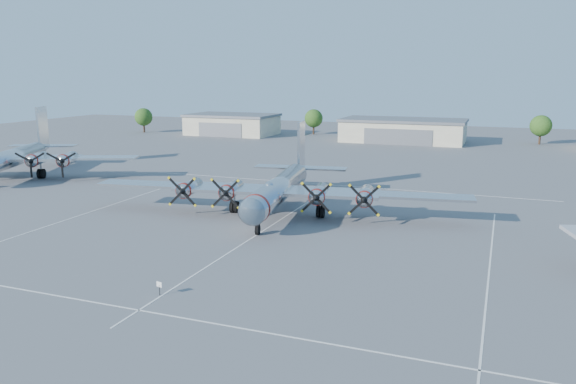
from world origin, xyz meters
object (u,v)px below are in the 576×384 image
(hangar_center, at_px, (403,130))
(info_placard, at_px, (159,286))
(hangar_west, at_px, (232,124))
(main_bomber_b29, at_px, (281,211))
(tree_west, at_px, (314,118))
(tree_far_west, at_px, (144,117))
(bomber_west, at_px, (17,176))
(tree_east, at_px, (541,126))

(hangar_center, distance_m, info_placard, 101.22)
(hangar_west, distance_m, main_bomber_b29, 86.24)
(tree_west, bearing_deg, tree_far_west, -165.07)
(tree_west, height_order, main_bomber_b29, tree_west)
(info_placard, bearing_deg, hangar_center, 104.21)
(hangar_center, distance_m, main_bomber_b29, 74.45)
(hangar_center, height_order, main_bomber_b29, hangar_center)
(info_placard, bearing_deg, main_bomber_b29, 107.06)
(tree_west, bearing_deg, main_bomber_b29, -74.06)
(hangar_center, bearing_deg, bomber_west, -125.43)
(tree_far_west, relative_size, info_placard, 6.47)
(hangar_center, distance_m, bomber_west, 83.72)
(tree_far_west, bearing_deg, main_bomber_b29, -45.78)
(tree_far_west, bearing_deg, tree_west, 14.93)
(tree_east, bearing_deg, hangar_west, -175.40)
(tree_east, xyz_separation_m, bomber_west, (-78.51, -74.22, -4.22))
(hangar_center, xyz_separation_m, bomber_west, (-48.51, -68.19, -2.71))
(main_bomber_b29, bearing_deg, tree_west, 97.25)
(info_placard, bearing_deg, tree_west, 117.12)
(tree_west, distance_m, tree_east, 55.04)
(hangar_west, xyz_separation_m, bomber_west, (-3.51, -68.19, -2.71))
(tree_far_west, bearing_deg, info_placard, -54.32)
(main_bomber_b29, relative_size, info_placard, 41.71)
(main_bomber_b29, bearing_deg, tree_east, 59.95)
(hangar_west, xyz_separation_m, tree_east, (75.00, 6.04, 1.51))
(hangar_west, height_order, tree_far_west, tree_far_west)
(main_bomber_b29, bearing_deg, info_placard, -95.94)
(tree_far_west, distance_m, info_placard, 119.76)
(hangar_center, relative_size, tree_east, 4.31)
(hangar_west, relative_size, tree_far_west, 3.40)
(tree_west, xyz_separation_m, tree_east, (55.00, -2.00, 0.00))
(hangar_center, height_order, tree_west, tree_west)
(hangar_west, height_order, main_bomber_b29, hangar_west)
(bomber_west, relative_size, info_placard, 37.78)
(info_placard, bearing_deg, hangar_west, 128.20)
(tree_west, height_order, info_placard, tree_west)
(tree_far_west, distance_m, main_bomber_b29, 98.36)
(hangar_west, relative_size, main_bomber_b29, 0.53)
(tree_far_west, distance_m, bomber_west, 67.86)
(tree_far_west, xyz_separation_m, main_bomber_b29, (68.54, -70.43, -4.22))
(tree_far_west, distance_m, tree_west, 46.57)
(hangar_center, relative_size, tree_far_west, 4.31)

